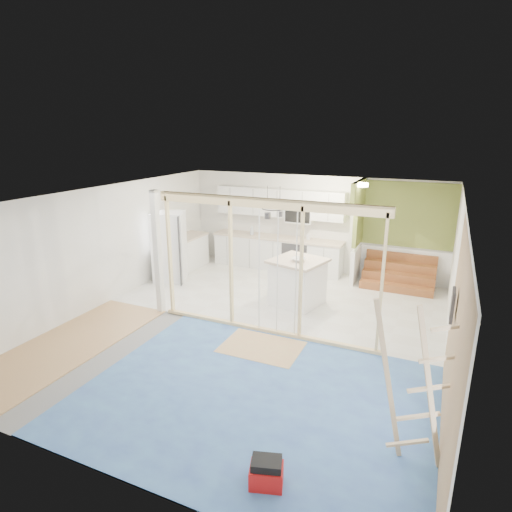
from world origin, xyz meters
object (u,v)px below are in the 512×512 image
at_px(fridge, 170,247).
at_px(toolbox, 266,473).
at_px(island, 298,282).
at_px(ladder, 414,386).

distance_m(fridge, toolbox, 7.08).
relative_size(island, toolbox, 3.03).
bearing_deg(toolbox, fridge, 115.98).
bearing_deg(ladder, toolbox, -163.82).
height_order(toolbox, ladder, ladder).
xyz_separation_m(island, ladder, (2.70, -3.99, 0.51)).
height_order(fridge, toolbox, fridge).
height_order(fridge, island, fridge).
xyz_separation_m(fridge, ladder, (6.17, -4.16, 0.13)).
height_order(island, toolbox, island).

